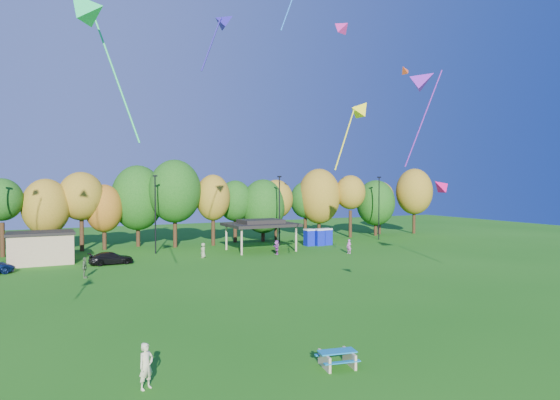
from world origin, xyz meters
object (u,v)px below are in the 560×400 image
kite_flyer (146,366)px  car_d (111,258)px  porta_potties (318,237)px  picnic_table (337,358)px

kite_flyer → car_d: bearing=56.5°
porta_potties → kite_flyer: bearing=-129.2°
kite_flyer → car_d: 32.46m
porta_potties → picnic_table: bearing=-119.7°
picnic_table → car_d: car_d is taller
porta_potties → kite_flyer: size_ratio=2.03×
picnic_table → kite_flyer: 8.25m
car_d → porta_potties: bearing=-84.9°
kite_flyer → porta_potties: bearing=22.6°
kite_flyer → car_d: size_ratio=0.43×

